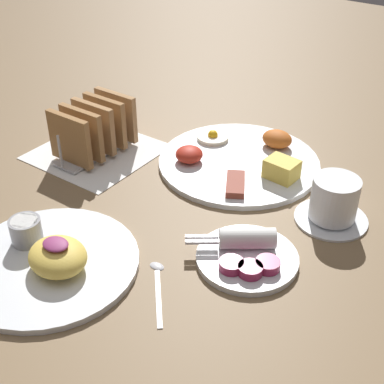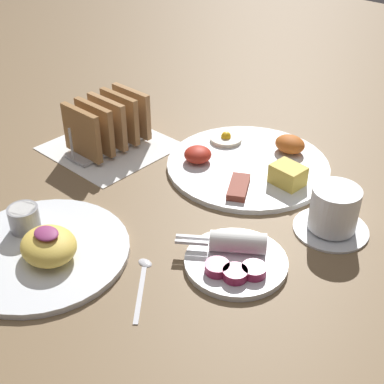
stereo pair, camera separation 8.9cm
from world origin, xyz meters
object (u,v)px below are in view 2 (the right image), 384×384
Objects in this scene: plate_condiments at (236,259)px; plate_breakfast at (250,163)px; plate_foreground at (42,247)px; toast_rack at (108,124)px; coffee_cup at (334,212)px.

plate_breakfast is at bearing 123.00° from plate_condiments.
plate_foreground is (-0.08, -0.41, 0.00)m from plate_breakfast.
toast_rack reaches higher than plate_condiments.
plate_condiments is 1.39× the size of coffee_cup.
coffee_cup is (0.29, 0.35, 0.02)m from plate_foreground.
plate_foreground reaches higher than plate_breakfast.
coffee_cup reaches higher than plate_condiments.
coffee_cup is at bearing 70.15° from plate_condiments.
coffee_cup is at bearing 7.23° from toast_rack.
plate_breakfast is 0.29m from toast_rack.
toast_rack is at bearing 122.38° from plate_foreground.
plate_breakfast is 0.42m from plate_foreground.
coffee_cup is at bearing -17.37° from plate_breakfast.
coffee_cup is (0.47, 0.06, -0.02)m from toast_rack.
plate_condiments is at bearing -57.00° from plate_breakfast.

